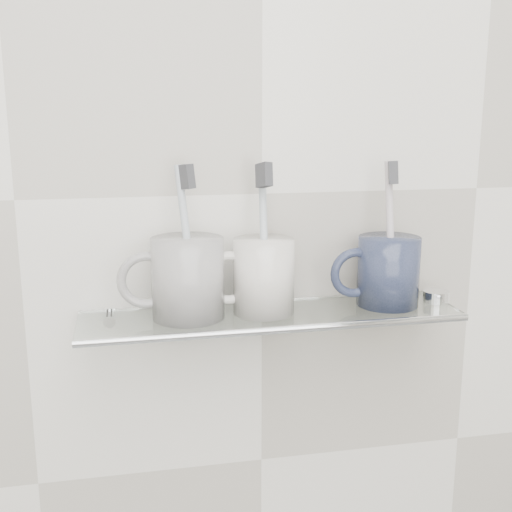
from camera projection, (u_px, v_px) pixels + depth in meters
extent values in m
plane|color=silver|center=(262.00, 194.00, 0.87)|extent=(2.50, 0.00, 2.50)
cube|color=silver|center=(271.00, 316.00, 0.85)|extent=(0.50, 0.12, 0.01)
cylinder|color=silver|center=(282.00, 330.00, 0.79)|extent=(0.50, 0.01, 0.01)
cylinder|color=silver|center=(110.00, 323.00, 0.85)|extent=(0.02, 0.03, 0.02)
cylinder|color=silver|center=(405.00, 304.00, 0.93)|extent=(0.02, 0.03, 0.02)
cylinder|color=white|center=(188.00, 278.00, 0.82)|extent=(0.10, 0.10, 0.10)
torus|color=white|center=(146.00, 280.00, 0.81)|extent=(0.07, 0.01, 0.07)
cylinder|color=silver|center=(187.00, 240.00, 0.81)|extent=(0.03, 0.03, 0.19)
cube|color=#38383C|center=(185.00, 177.00, 0.79)|extent=(0.03, 0.03, 0.03)
cylinder|color=white|center=(264.00, 276.00, 0.84)|extent=(0.10, 0.10, 0.10)
torus|color=white|center=(229.00, 278.00, 0.83)|extent=(0.07, 0.01, 0.07)
cylinder|color=#ACC0C8|center=(264.00, 237.00, 0.83)|extent=(0.02, 0.06, 0.19)
cube|color=#38383C|center=(264.00, 175.00, 0.81)|extent=(0.02, 0.03, 0.04)
cylinder|color=#171D30|center=(388.00, 271.00, 0.87)|extent=(0.09, 0.09, 0.09)
torus|color=#171D30|center=(355.00, 273.00, 0.86)|extent=(0.07, 0.01, 0.07)
cylinder|color=beige|center=(390.00, 232.00, 0.86)|extent=(0.02, 0.03, 0.19)
cube|color=#38383C|center=(393.00, 172.00, 0.84)|extent=(0.02, 0.03, 0.03)
cylinder|color=silver|center=(436.00, 296.00, 0.89)|extent=(0.04, 0.04, 0.02)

